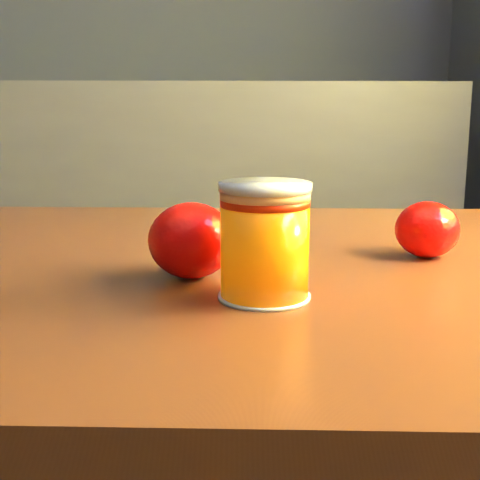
{
  "coord_description": "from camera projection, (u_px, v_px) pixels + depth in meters",
  "views": [
    {
      "loc": [
        0.9,
        -0.42,
        0.87
      ],
      "look_at": [
        0.94,
        0.1,
        0.75
      ],
      "focal_mm": 50.0,
      "sensor_mm": 36.0,
      "label": 1
    }
  ],
  "objects": [
    {
      "name": "orange_back",
      "position": [
        427.0,
        229.0,
        0.67
      ],
      "size": [
        0.08,
        0.08,
        0.06
      ],
      "primitive_type": "ellipsoid",
      "rotation": [
        0.0,
        0.0,
        0.19
      ],
      "color": "#FF0F05",
      "rests_on": "table"
    },
    {
      "name": "juice_glass",
      "position": [
        265.0,
        242.0,
        0.53
      ],
      "size": [
        0.07,
        0.07,
        0.09
      ],
      "rotation": [
        0.0,
        0.0,
        0.3
      ],
      "color": "orange",
      "rests_on": "table"
    },
    {
      "name": "table",
      "position": [
        299.0,
        352.0,
        0.67
      ],
      "size": [
        1.01,
        0.76,
        0.71
      ],
      "rotation": [
        0.0,
        0.0,
        -0.11
      ],
      "color": "brown",
      "rests_on": "ground"
    },
    {
      "name": "orange_front",
      "position": [
        191.0,
        240.0,
        0.59
      ],
      "size": [
        0.08,
        0.08,
        0.07
      ],
      "primitive_type": "ellipsoid",
      "rotation": [
        0.0,
        0.0,
        -0.02
      ],
      "color": "#FF0F05",
      "rests_on": "table"
    }
  ]
}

